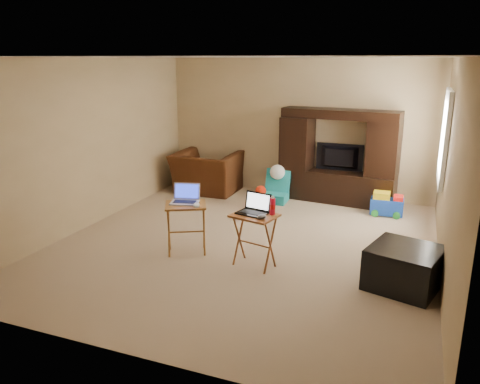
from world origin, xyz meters
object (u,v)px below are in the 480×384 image
at_px(child_rocker, 275,186).
at_px(mouse_left, 196,205).
at_px(ottoman, 404,268).
at_px(mouse_right, 262,217).
at_px(plush_toy, 261,196).
at_px(tray_table_right, 254,241).
at_px(entertainment_center, 338,156).
at_px(laptop_right, 252,204).
at_px(tray_table_left, 186,229).
at_px(laptop_left, 184,194).
at_px(recliner, 207,172).
at_px(television, 339,158).
at_px(push_toy, 387,204).
at_px(water_bottle, 273,207).

height_order(child_rocker, mouse_left, mouse_left).
distance_m(ottoman, mouse_right, 1.69).
relative_size(plush_toy, mouse_left, 2.84).
bearing_deg(tray_table_right, entertainment_center, 94.74).
distance_m(child_rocker, laptop_right, 2.75).
relative_size(tray_table_right, mouse_right, 4.92).
bearing_deg(tray_table_left, laptop_left, 107.68).
xyz_separation_m(recliner, tray_table_right, (1.97, -2.85, -0.05)).
distance_m(child_rocker, tray_table_left, 2.64).
height_order(television, laptop_right, television).
distance_m(plush_toy, laptop_left, 2.29).
distance_m(child_rocker, tray_table_right, 2.73).
distance_m(recliner, plush_toy, 1.41).
bearing_deg(plush_toy, mouse_right, -71.18).
relative_size(child_rocker, push_toy, 1.11).
bearing_deg(water_bottle, push_toy, 65.18).
bearing_deg(recliner, entertainment_center, -174.06).
relative_size(recliner, tray_table_left, 1.74).
distance_m(tray_table_right, water_bottle, 0.49).
xyz_separation_m(laptop_left, laptop_right, (0.96, -0.08, -0.00)).
bearing_deg(child_rocker, recliner, 171.22).
distance_m(tray_table_left, tray_table_right, 0.97).
distance_m(television, tray_table_left, 3.45).
height_order(entertainment_center, plush_toy, entertainment_center).
xyz_separation_m(laptop_left, water_bottle, (1.20, -0.02, -0.02)).
bearing_deg(push_toy, child_rocker, 177.16).
relative_size(television, plush_toy, 2.15).
bearing_deg(entertainment_center, laptop_right, -93.53).
height_order(tray_table_left, water_bottle, water_bottle).
distance_m(recliner, tray_table_left, 2.96).
bearing_deg(plush_toy, laptop_right, -74.00).
height_order(plush_toy, ottoman, ottoman).
bearing_deg(mouse_left, laptop_right, 1.81).
bearing_deg(laptop_right, child_rocker, 113.00).
relative_size(television, recliner, 0.71).
relative_size(ottoman, tray_table_left, 1.08).
bearing_deg(tray_table_left, mouse_right, -36.97).
distance_m(plush_toy, ottoman, 3.29).
height_order(child_rocker, push_toy, child_rocker).
height_order(television, laptop_left, television).
xyz_separation_m(push_toy, tray_table_right, (-1.38, -2.63, 0.14)).
distance_m(television, mouse_left, 3.41).
distance_m(laptop_right, mouse_right, 0.24).
xyz_separation_m(plush_toy, laptop_left, (-0.31, -2.19, 0.60)).
relative_size(tray_table_right, mouse_left, 4.89).
height_order(child_rocker, water_bottle, water_bottle).
relative_size(push_toy, laptop_left, 1.49).
height_order(entertainment_center, tray_table_right, entertainment_center).
xyz_separation_m(entertainment_center, laptop_right, (-0.51, -3.09, -0.03)).
xyz_separation_m(child_rocker, ottoman, (2.30, -2.59, -0.06)).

